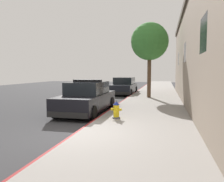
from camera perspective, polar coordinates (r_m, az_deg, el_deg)
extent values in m
cube|color=#353538|center=(18.19, -9.00, -2.11)|extent=(35.04, 60.00, 0.20)
cube|color=gray|center=(16.87, 10.26, -2.04)|extent=(3.74, 60.00, 0.17)
cube|color=maroon|center=(17.07, 3.84, -1.89)|extent=(0.08, 60.00, 0.17)
cube|color=black|center=(7.47, 21.94, 12.95)|extent=(0.06, 1.30, 1.10)
cube|color=black|center=(13.93, 17.77, 9.13)|extent=(0.06, 1.30, 1.10)
cube|color=black|center=(20.44, 16.27, 7.72)|extent=(0.06, 1.30, 1.10)
cube|color=black|center=(11.68, -6.25, -2.57)|extent=(1.84, 4.80, 0.76)
cube|color=black|center=(11.75, -6.04, 0.81)|extent=(1.64, 2.50, 0.60)
cube|color=black|center=(9.57, -10.90, -5.84)|extent=(1.76, 0.16, 0.24)
cube|color=black|center=(13.92, -3.06, -2.43)|extent=(1.76, 0.16, 0.24)
cylinder|color=black|center=(13.59, -7.30, -2.64)|extent=(0.22, 0.64, 0.64)
cylinder|color=black|center=(13.09, -0.21, -2.89)|extent=(0.22, 0.64, 0.64)
cylinder|color=black|center=(10.50, -13.78, -4.94)|extent=(0.22, 0.64, 0.64)
cylinder|color=black|center=(9.85, -4.78, -5.46)|extent=(0.22, 0.64, 0.64)
cube|color=black|center=(11.68, -6.14, 2.56)|extent=(1.48, 0.20, 0.12)
cube|color=red|center=(11.80, -7.74, 2.56)|extent=(0.44, 0.18, 0.11)
cube|color=#1E33E0|center=(11.57, -4.50, 2.55)|extent=(0.44, 0.18, 0.11)
cube|color=black|center=(21.07, 3.03, 0.74)|extent=(1.84, 4.80, 0.76)
cube|color=black|center=(21.18, 3.11, 2.61)|extent=(1.64, 2.50, 0.60)
cube|color=black|center=(18.80, 1.78, -0.54)|extent=(1.76, 0.16, 0.24)
cube|color=black|center=(23.39, 4.03, 0.50)|extent=(1.76, 0.16, 0.24)
cylinder|color=black|center=(22.91, 1.65, 0.42)|extent=(0.22, 0.64, 0.64)
cylinder|color=black|center=(22.64, 5.92, 0.35)|extent=(0.22, 0.64, 0.64)
cylinder|color=black|center=(19.60, -0.32, -0.32)|extent=(0.22, 0.64, 0.64)
cylinder|color=black|center=(19.28, 4.66, -0.42)|extent=(0.22, 0.64, 0.64)
cylinder|color=#4C4C51|center=(9.47, 1.07, -6.61)|extent=(0.32, 0.32, 0.06)
cylinder|color=yellow|center=(9.42, 1.08, -4.94)|extent=(0.24, 0.24, 0.50)
cone|color=navy|center=(9.37, 1.08, -3.02)|extent=(0.28, 0.28, 0.14)
cylinder|color=#4C4C51|center=(9.36, 1.08, -2.41)|extent=(0.05, 0.05, 0.06)
cylinder|color=yellow|center=(9.45, 0.06, -4.55)|extent=(0.10, 0.10, 0.10)
cylinder|color=yellow|center=(9.38, 2.10, -4.62)|extent=(0.10, 0.10, 0.10)
cylinder|color=yellow|center=(9.25, 0.84, -5.07)|extent=(0.13, 0.12, 0.13)
cylinder|color=brown|center=(17.26, 9.21, 3.67)|extent=(0.28, 0.28, 3.16)
sphere|color=#387A33|center=(17.40, 9.32, 12.06)|extent=(2.74, 2.74, 2.74)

